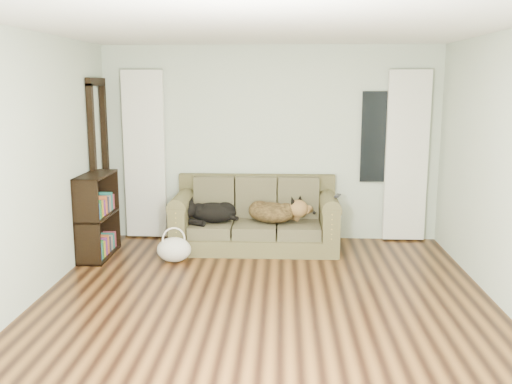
{
  "coord_description": "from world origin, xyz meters",
  "views": [
    {
      "loc": [
        0.17,
        -5.15,
        2.11
      ],
      "look_at": [
        -0.15,
        1.6,
        0.81
      ],
      "focal_mm": 40.0,
      "sensor_mm": 36.0,
      "label": 1
    }
  ],
  "objects_px": {
    "tote_bag": "(174,249)",
    "bookshelf": "(98,217)",
    "dog_shepherd": "(274,211)",
    "sofa": "(255,214)",
    "dog_black_lab": "(210,212)"
  },
  "relations": [
    {
      "from": "bookshelf",
      "to": "dog_black_lab",
      "type": "bearing_deg",
      "value": 17.92
    },
    {
      "from": "tote_bag",
      "to": "bookshelf",
      "type": "bearing_deg",
      "value": 169.47
    },
    {
      "from": "tote_bag",
      "to": "bookshelf",
      "type": "xyz_separation_m",
      "value": [
        -0.97,
        0.18,
        0.34
      ]
    },
    {
      "from": "tote_bag",
      "to": "bookshelf",
      "type": "relative_size",
      "value": 0.4
    },
    {
      "from": "tote_bag",
      "to": "dog_black_lab",
      "type": "bearing_deg",
      "value": 57.81
    },
    {
      "from": "sofa",
      "to": "dog_shepherd",
      "type": "distance_m",
      "value": 0.25
    },
    {
      "from": "sofa",
      "to": "dog_shepherd",
      "type": "bearing_deg",
      "value": -4.57
    },
    {
      "from": "dog_black_lab",
      "to": "tote_bag",
      "type": "relative_size",
      "value": 1.48
    },
    {
      "from": "sofa",
      "to": "tote_bag",
      "type": "xyz_separation_m",
      "value": [
        -0.94,
        -0.63,
        -0.29
      ]
    },
    {
      "from": "tote_bag",
      "to": "bookshelf",
      "type": "distance_m",
      "value": 1.04
    },
    {
      "from": "sofa",
      "to": "bookshelf",
      "type": "distance_m",
      "value": 1.96
    },
    {
      "from": "dog_shepherd",
      "to": "bookshelf",
      "type": "height_order",
      "value": "bookshelf"
    },
    {
      "from": "bookshelf",
      "to": "dog_shepherd",
      "type": "bearing_deg",
      "value": 12.33
    },
    {
      "from": "dog_shepherd",
      "to": "bookshelf",
      "type": "distance_m",
      "value": 2.19
    },
    {
      "from": "dog_shepherd",
      "to": "tote_bag",
      "type": "xyz_separation_m",
      "value": [
        -1.18,
        -0.61,
        -0.33
      ]
    }
  ]
}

